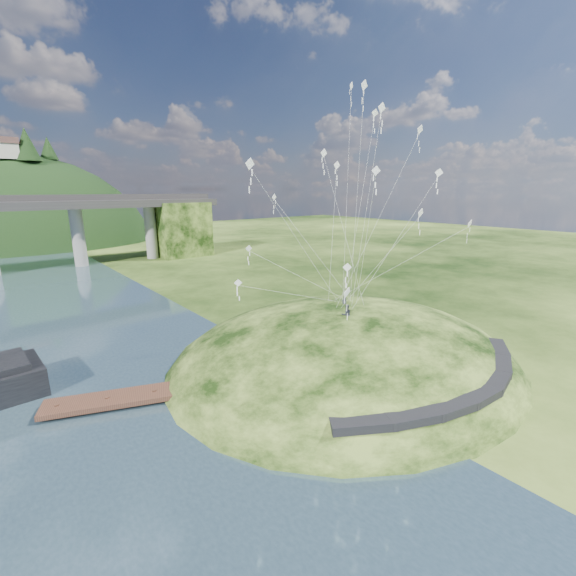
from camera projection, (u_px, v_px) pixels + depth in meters
ground at (297, 393)px, 31.30m from camera, size 320.00×320.00×0.00m
grass_hill at (345, 372)px, 38.09m from camera, size 36.00×32.00×13.00m
footpath at (461, 387)px, 28.08m from camera, size 22.29×5.84×0.83m
wooden_dock at (154, 393)px, 30.32m from camera, size 15.65×8.10×1.13m
kite_flyers at (346, 302)px, 35.72m from camera, size 3.42×3.36×1.96m
kite_swarm at (353, 171)px, 33.54m from camera, size 19.49×16.96×20.06m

